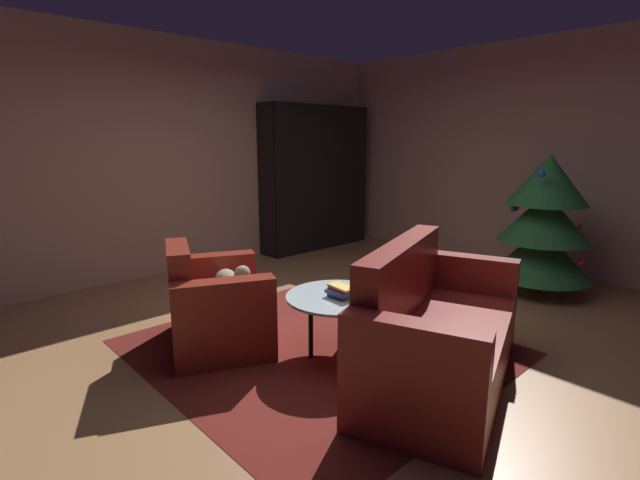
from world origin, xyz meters
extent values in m
plane|color=#A07047|center=(0.00, 0.00, 0.00)|extent=(7.66, 7.66, 0.00)
cube|color=tan|center=(0.00, 3.22, 1.39)|extent=(5.61, 0.06, 2.78)
cube|color=tan|center=(-2.77, 0.00, 1.39)|extent=(0.06, 6.50, 2.78)
cube|color=maroon|center=(0.06, -0.31, 0.00)|extent=(2.57, 2.41, 0.01)
cube|color=black|center=(-2.35, 2.04, 1.04)|extent=(0.03, 1.79, 2.08)
cube|color=black|center=(-2.53, 2.92, 1.04)|extent=(0.39, 0.03, 2.08)
cube|color=black|center=(-2.53, 1.16, 1.04)|extent=(0.39, 0.02, 2.08)
cube|color=black|center=(-2.53, 2.04, 0.01)|extent=(0.37, 1.74, 0.03)
cube|color=black|center=(-2.53, 2.04, 0.36)|extent=(0.37, 1.74, 0.03)
cube|color=black|center=(-2.53, 2.04, 0.70)|extent=(0.37, 1.74, 0.02)
cube|color=black|center=(-2.53, 2.04, 1.04)|extent=(0.37, 1.74, 0.02)
cube|color=black|center=(-2.53, 2.04, 1.38)|extent=(0.37, 1.74, 0.02)
cube|color=black|center=(-2.53, 2.04, 1.73)|extent=(0.37, 1.74, 0.02)
cube|color=black|center=(-2.53, 2.04, 2.07)|extent=(0.37, 1.74, 0.03)
cube|color=black|center=(-2.68, 2.04, 0.64)|extent=(0.05, 0.88, 0.55)
cube|color=black|center=(-2.65, 2.04, 0.64)|extent=(0.03, 0.91, 0.58)
cube|color=orange|center=(-2.61, 2.87, 0.16)|extent=(0.21, 0.04, 0.27)
cube|color=red|center=(-2.61, 2.83, 0.16)|extent=(0.21, 0.04, 0.27)
cube|color=#318645|center=(-2.62, 2.78, 0.13)|extent=(0.18, 0.04, 0.21)
cube|color=#7D51A1|center=(-2.58, 2.74, 0.16)|extent=(0.26, 0.03, 0.27)
cube|color=#BBB08E|center=(-2.59, 2.70, 0.11)|extent=(0.24, 0.03, 0.18)
cube|color=#463C1E|center=(-2.61, 2.66, 0.14)|extent=(0.22, 0.05, 0.22)
cube|color=#41342C|center=(-2.59, 2.61, 0.11)|extent=(0.25, 0.04, 0.18)
cube|color=#9A589A|center=(-2.59, 2.86, 1.15)|extent=(0.26, 0.05, 0.19)
cube|color=#2C4995|center=(-2.59, 2.82, 1.16)|extent=(0.25, 0.03, 0.22)
cube|color=teal|center=(-2.62, 2.78, 1.16)|extent=(0.19, 0.03, 0.21)
cube|color=#B0392E|center=(-2.60, 2.73, 1.20)|extent=(0.23, 0.03, 0.29)
cube|color=#307841|center=(-2.62, 2.69, 1.17)|extent=(0.18, 0.04, 0.24)
cube|color=orange|center=(-2.60, 2.64, 1.16)|extent=(0.22, 0.05, 0.22)
cube|color=#1A7883|center=(-2.59, 2.58, 1.19)|extent=(0.25, 0.04, 0.27)
cube|color=#BB3B2E|center=(-2.60, 2.53, 1.19)|extent=(0.24, 0.05, 0.28)
cube|color=#43271E|center=(-2.60, 2.48, 1.18)|extent=(0.23, 0.03, 0.26)
cube|color=teal|center=(-2.58, 2.85, 1.52)|extent=(0.27, 0.03, 0.24)
cube|color=purple|center=(-2.61, 2.82, 1.54)|extent=(0.22, 0.03, 0.28)
cube|color=#B02B21|center=(-2.58, 2.78, 1.50)|extent=(0.27, 0.05, 0.21)
cube|color=#4C2E2C|center=(-2.60, 2.73, 1.52)|extent=(0.22, 0.04, 0.25)
cube|color=gold|center=(-2.58, 2.68, 1.49)|extent=(0.28, 0.05, 0.19)
cube|color=red|center=(-2.58, 2.63, 1.53)|extent=(0.27, 0.04, 0.26)
cube|color=#3E3B2B|center=(-2.59, 2.59, 1.54)|extent=(0.24, 0.03, 0.28)
cube|color=gold|center=(-2.62, 2.55, 1.50)|extent=(0.18, 0.03, 0.21)
cube|color=navy|center=(-2.58, 2.86, 1.84)|extent=(0.28, 0.05, 0.21)
cube|color=#A7A58B|center=(-2.58, 2.82, 1.86)|extent=(0.28, 0.03, 0.25)
cube|color=#B13218|center=(-2.58, 2.78, 1.85)|extent=(0.26, 0.04, 0.22)
cube|color=gold|center=(-2.59, 2.73, 1.87)|extent=(0.25, 0.03, 0.27)
cube|color=#834399|center=(-2.59, 2.69, 1.87)|extent=(0.26, 0.05, 0.27)
cube|color=#387630|center=(-2.57, 2.64, 1.83)|extent=(0.29, 0.04, 0.18)
cube|color=orange|center=(-2.62, 2.59, 1.88)|extent=(0.19, 0.04, 0.29)
cube|color=maroon|center=(-0.54, -0.83, 0.21)|extent=(0.85, 0.91, 0.42)
cube|color=maroon|center=(-0.66, -1.09, 0.62)|extent=(0.62, 0.40, 0.41)
cube|color=maroon|center=(-0.19, -0.99, 0.32)|extent=(0.45, 0.73, 0.64)
cube|color=maroon|center=(-0.89, -0.67, 0.32)|extent=(0.45, 0.73, 0.64)
ellipsoid|color=gray|center=(-0.54, -0.75, 0.51)|extent=(0.33, 0.28, 0.18)
sphere|color=gray|center=(-0.46, -0.64, 0.56)|extent=(0.13, 0.13, 0.13)
cube|color=maroon|center=(1.01, -0.05, 0.22)|extent=(1.19, 1.55, 0.43)
cube|color=maroon|center=(0.72, -0.16, 0.69)|extent=(0.62, 1.34, 0.51)
cube|color=maroon|center=(1.27, -0.77, 0.36)|extent=(0.78, 0.41, 0.71)
cube|color=maroon|center=(0.75, 0.66, 0.36)|extent=(0.78, 0.41, 0.71)
cylinder|color=black|center=(0.45, -0.27, 0.22)|extent=(0.04, 0.04, 0.45)
cylinder|color=black|center=(0.14, -0.07, 0.22)|extent=(0.04, 0.04, 0.45)
cylinder|color=black|center=(0.14, -0.46, 0.22)|extent=(0.04, 0.04, 0.45)
cylinder|color=silver|center=(0.24, -0.26, 0.46)|extent=(0.79, 0.79, 0.02)
cube|color=#388355|center=(0.26, -0.27, 0.48)|extent=(0.17, 0.13, 0.03)
cube|color=#3E3F93|center=(0.27, -0.27, 0.51)|extent=(0.18, 0.17, 0.02)
cube|color=#C1352F|center=(0.27, -0.27, 0.53)|extent=(0.17, 0.11, 0.02)
cube|color=gold|center=(0.28, -0.27, 0.55)|extent=(0.23, 0.13, 0.02)
cylinder|color=#592D1E|center=(0.36, -0.08, 0.58)|extent=(0.07, 0.07, 0.22)
cylinder|color=#592D1E|center=(0.36, -0.08, 0.73)|extent=(0.03, 0.03, 0.08)
cylinder|color=brown|center=(0.67, 2.35, 0.09)|extent=(0.08, 0.08, 0.17)
cone|color=#266531|center=(0.67, 2.35, 0.43)|extent=(1.01, 1.01, 0.52)
cone|color=#266531|center=(0.67, 2.35, 0.82)|extent=(0.90, 0.90, 0.52)
cone|color=#266531|center=(0.67, 2.35, 1.20)|extent=(0.79, 0.79, 0.52)
sphere|color=yellow|center=(0.95, 2.57, 0.72)|extent=(0.06, 0.06, 0.06)
sphere|color=red|center=(0.31, 2.45, 0.87)|extent=(0.07, 0.07, 0.07)
sphere|color=blue|center=(0.31, 2.41, 0.86)|extent=(0.07, 0.07, 0.07)
sphere|color=red|center=(1.07, 2.31, 0.41)|extent=(0.06, 0.06, 0.06)
sphere|color=blue|center=(0.71, 2.04, 1.28)|extent=(0.07, 0.07, 0.07)
camera|label=1|loc=(2.54, -2.61, 1.62)|focal=26.02mm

